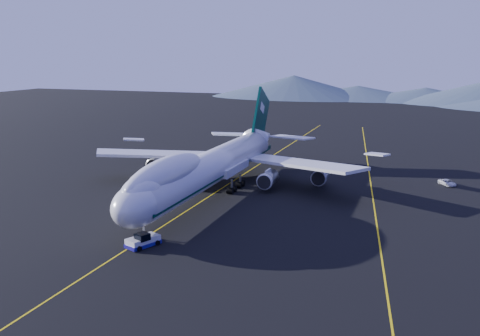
% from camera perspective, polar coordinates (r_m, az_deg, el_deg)
% --- Properties ---
extents(ground, '(500.00, 500.00, 0.00)m').
position_cam_1_polar(ground, '(105.35, -3.08, -2.90)').
color(ground, black).
rests_on(ground, ground).
extents(taxiway_line_main, '(0.25, 220.00, 0.01)m').
position_cam_1_polar(taxiway_line_main, '(105.35, -3.08, -2.90)').
color(taxiway_line_main, yellow).
rests_on(taxiway_line_main, ground).
extents(taxiway_line_side, '(28.08, 198.09, 0.01)m').
position_cam_1_polar(taxiway_line_side, '(107.79, 13.96, -2.90)').
color(taxiway_line_side, yellow).
rests_on(taxiway_line_side, ground).
extents(boeing_747, '(59.62, 72.43, 19.37)m').
position_cam_1_polar(boeing_747, '(104.02, -3.11, 0.19)').
color(boeing_747, silver).
rests_on(boeing_747, ground).
extents(pushback_tug, '(4.24, 5.55, 2.16)m').
position_cam_1_polar(pushback_tug, '(79.23, -10.30, -7.74)').
color(pushback_tug, silver).
rests_on(pushback_tug, ground).
extents(service_van, '(4.14, 4.72, 1.21)m').
position_cam_1_polar(service_van, '(120.84, 21.24, -1.46)').
color(service_van, silver).
rests_on(service_van, ground).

